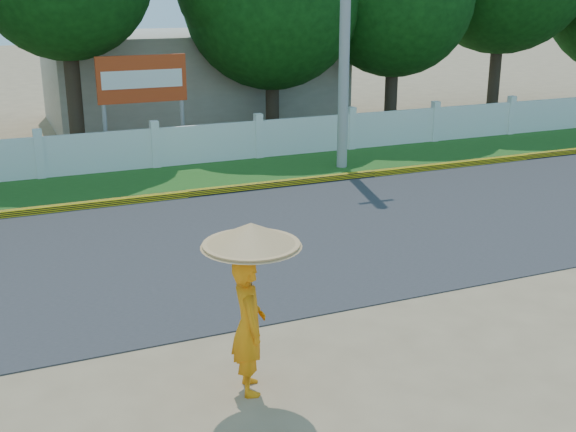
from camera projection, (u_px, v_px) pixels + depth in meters
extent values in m
plane|color=#9E8460|center=(345.00, 346.00, 9.93)|extent=(120.00, 120.00, 0.00)
cube|color=#38383A|center=(237.00, 244.00, 13.87)|extent=(60.00, 7.00, 0.02)
cube|color=#2D601E|center=(170.00, 180.00, 18.48)|extent=(60.00, 3.50, 0.03)
cube|color=yellow|center=(187.00, 194.00, 16.97)|extent=(40.00, 0.18, 0.16)
cube|color=silver|center=(155.00, 148.00, 19.59)|extent=(40.00, 0.10, 1.10)
cube|color=#B7AD99|center=(192.00, 77.00, 26.35)|extent=(10.00, 6.00, 3.20)
cylinder|color=gray|center=(345.00, 36.00, 18.74)|extent=(0.28, 0.28, 7.02)
imported|color=orange|center=(249.00, 326.00, 8.60)|extent=(0.52, 0.69, 1.73)
cylinder|color=gray|center=(252.00, 273.00, 8.42)|extent=(0.02, 0.02, 1.12)
cone|color=tan|center=(251.00, 235.00, 8.28)|extent=(1.18, 1.18, 0.29)
cylinder|color=gray|center=(105.00, 128.00, 19.99)|extent=(0.12, 0.12, 2.00)
cylinder|color=gray|center=(183.00, 123.00, 20.82)|extent=(0.12, 0.12, 2.00)
cube|color=#B93613|center=(142.00, 79.00, 20.01)|extent=(2.50, 0.12, 1.30)
cube|color=silver|center=(142.00, 79.00, 19.96)|extent=(2.25, 0.02, 0.49)
cylinder|color=#473828|center=(391.00, 85.00, 25.10)|extent=(0.44, 0.44, 2.97)
cylinder|color=#473828|center=(272.00, 93.00, 23.69)|extent=(0.44, 0.44, 2.80)
sphere|color=#104911|center=(272.00, 0.00, 22.79)|extent=(5.64, 5.64, 5.64)
cylinder|color=#473828|center=(74.00, 89.00, 20.82)|extent=(0.44, 0.44, 3.83)
cylinder|color=#473828|center=(495.00, 65.00, 27.43)|extent=(0.44, 0.44, 3.80)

